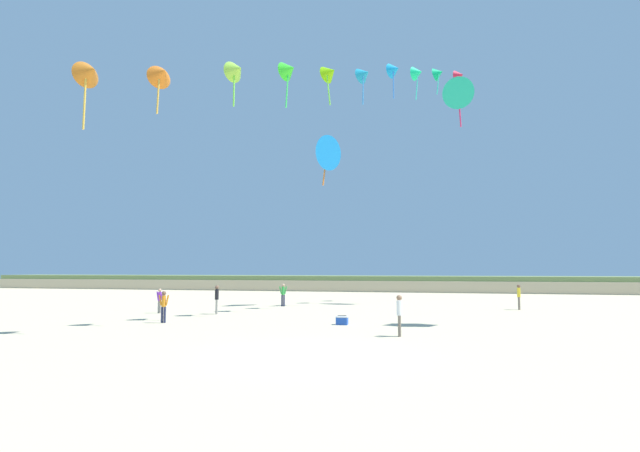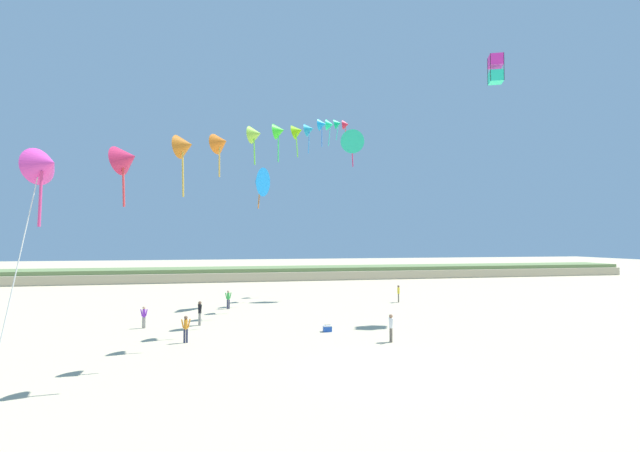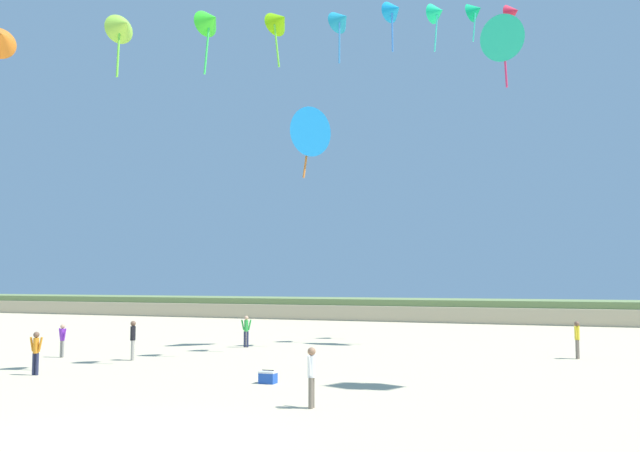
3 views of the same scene
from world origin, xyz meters
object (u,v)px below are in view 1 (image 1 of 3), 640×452
object	(u,v)px
person_near_right	(217,297)
person_mid_center	(399,312)
person_far_center	(519,295)
large_kite_mid_trail	(459,93)
large_kite_high_solo	(325,153)
person_far_right	(160,299)
beach_cooler	(342,320)
person_far_left	(164,304)
person_near_left	(283,293)

from	to	relation	value
person_near_right	person_mid_center	world-z (taller)	person_near_right
person_mid_center	person_far_center	xyz separation A→B (m)	(6.69, 15.57, 0.01)
large_kite_mid_trail	large_kite_high_solo	distance (m)	12.31
person_mid_center	large_kite_mid_trail	size ratio (longest dim) A/B	0.41
person_mid_center	person_far_center	size ratio (longest dim) A/B	0.99
person_near_right	large_kite_high_solo	size ratio (longest dim) A/B	0.44
person_far_right	large_kite_high_solo	distance (m)	16.49
large_kite_mid_trail	large_kite_high_solo	bearing A→B (deg)	-159.06
large_kite_mid_trail	beach_cooler	xyz separation A→B (m)	(-6.45, -16.61, -16.85)
person_far_right	large_kite_mid_trail	bearing A→B (deg)	34.47
person_near_right	person_far_center	size ratio (longest dim) A/B	1.03
person_far_left	large_kite_mid_trail	bearing A→B (deg)	49.26
person_near_left	person_far_left	xyz separation A→B (m)	(-2.33, -12.46, -0.03)
person_near_left	person_far_right	bearing A→B (deg)	-127.59
large_kite_mid_trail	beach_cooler	size ratio (longest dim) A/B	7.18
person_near_left	person_far_center	size ratio (longest dim) A/B	0.99
person_far_right	person_near_right	bearing A→B (deg)	3.88
person_far_right	person_far_center	size ratio (longest dim) A/B	0.90
person_near_right	person_far_center	distance (m)	20.17
large_kite_mid_trail	large_kite_high_solo	xyz separation A→B (m)	(-10.38, -3.97, -5.29)
person_near_left	person_near_right	size ratio (longest dim) A/B	0.96
person_far_left	person_near_left	bearing A→B (deg)	79.39
person_far_left	large_kite_high_solo	distance (m)	18.47
person_near_right	person_far_left	world-z (taller)	person_near_right
person_near_left	person_mid_center	size ratio (longest dim) A/B	1.00
person_mid_center	person_far_right	world-z (taller)	person_mid_center
person_near_left	person_far_center	bearing A→B (deg)	2.92
large_kite_mid_trail	beach_cooler	bearing A→B (deg)	-111.22
person_near_right	person_mid_center	distance (m)	14.04
person_mid_center	large_kite_high_solo	world-z (taller)	large_kite_high_solo
beach_cooler	person_far_center	bearing A→B (deg)	50.37
person_near_right	person_far_center	xyz separation A→B (m)	(18.52, 8.00, -0.03)
person_near_right	person_far_left	xyz separation A→B (m)	(-0.41, -5.31, -0.08)
person_far_left	large_kite_mid_trail	world-z (taller)	large_kite_mid_trail
person_far_left	large_kite_high_solo	xyz separation A→B (m)	(5.14, 14.05, 10.83)
person_near_right	beach_cooler	xyz separation A→B (m)	(8.66, -3.90, -0.80)
large_kite_high_solo	person_near_right	bearing A→B (deg)	-118.41
person_near_right	person_far_right	distance (m)	3.79
person_far_right	large_kite_high_solo	world-z (taller)	large_kite_high_solo
large_kite_high_solo	person_near_left	bearing A→B (deg)	-150.56
person_near_left	large_kite_high_solo	distance (m)	11.27
person_far_right	large_kite_mid_trail	size ratio (longest dim) A/B	0.37
beach_cooler	large_kite_high_solo	bearing A→B (deg)	107.30
person_near_left	large_kite_high_solo	bearing A→B (deg)	29.44
person_mid_center	large_kite_mid_trail	world-z (taller)	large_kite_mid_trail
person_near_right	beach_cooler	size ratio (longest dim) A/B	3.05
person_far_center	large_kite_high_solo	world-z (taller)	large_kite_high_solo
large_kite_mid_trail	person_mid_center	bearing A→B (deg)	-99.21
person_mid_center	beach_cooler	distance (m)	4.90
beach_cooler	large_kite_mid_trail	bearing A→B (deg)	68.78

